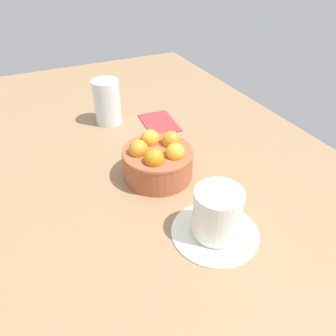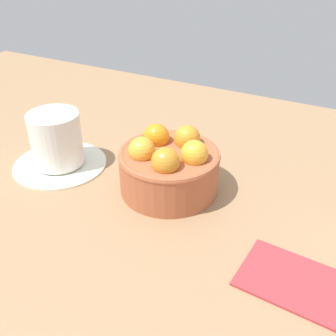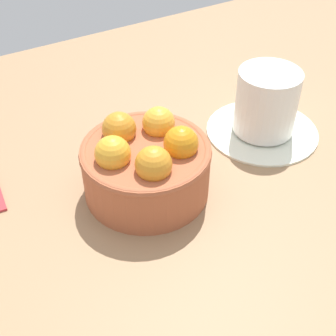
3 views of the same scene
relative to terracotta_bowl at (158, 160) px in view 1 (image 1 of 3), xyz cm
name	(u,v)px [view 1 (image 1 of 3)]	position (x,y,z in cm)	size (l,w,h in cm)	color
ground_plane	(158,182)	(0.01, 0.00, -5.66)	(151.38, 81.93, 3.43)	#997551
terracotta_bowl	(158,160)	(0.00, 0.00, 0.00)	(14.15, 14.15, 8.71)	#AD5938
coffee_cup	(217,216)	(18.39, 2.08, -0.13)	(14.54, 14.54, 8.81)	white
water_glass	(107,102)	(-26.98, -2.17, 1.72)	(6.78, 6.78, 11.33)	silver
folded_napkin	(159,122)	(-20.44, 9.41, -3.65)	(12.37, 8.13, 0.60)	#B23338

